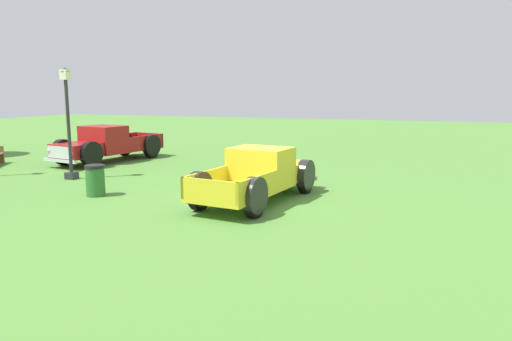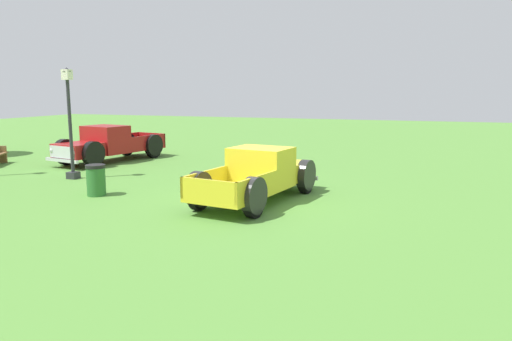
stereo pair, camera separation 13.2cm
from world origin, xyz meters
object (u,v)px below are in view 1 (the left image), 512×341
(lamp_post_near, at_px, (68,121))
(trash_can, at_px, (95,180))
(pickup_truck_foreground, at_px, (262,174))
(pickup_truck_behind_left, at_px, (103,145))

(lamp_post_near, distance_m, trash_can, 3.70)
(trash_can, bearing_deg, pickup_truck_foreground, -75.50)
(lamp_post_near, xyz_separation_m, trash_can, (-2.08, -2.62, -1.60))
(lamp_post_near, bearing_deg, trash_can, -128.48)
(pickup_truck_foreground, distance_m, trash_can, 5.06)
(pickup_truck_behind_left, height_order, lamp_post_near, lamp_post_near)
(pickup_truck_foreground, height_order, pickup_truck_behind_left, pickup_truck_behind_left)
(pickup_truck_behind_left, distance_m, lamp_post_near, 4.25)
(pickup_truck_foreground, relative_size, trash_can, 5.50)
(pickup_truck_foreground, height_order, lamp_post_near, lamp_post_near)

